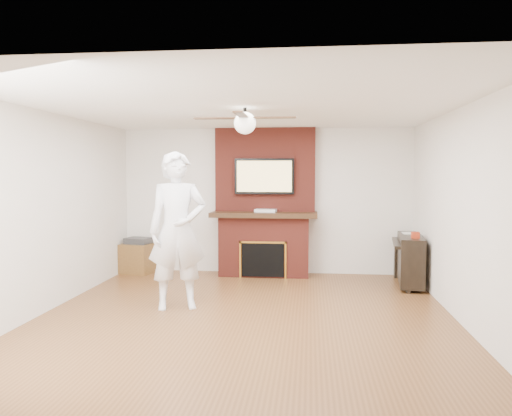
# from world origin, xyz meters

# --- Properties ---
(room_shell) EXTENTS (5.36, 5.86, 2.86)m
(room_shell) POSITION_xyz_m (0.00, 0.00, 1.25)
(room_shell) COLOR #59351A
(room_shell) RESTS_ON ground
(fireplace) EXTENTS (1.78, 0.64, 2.50)m
(fireplace) POSITION_xyz_m (0.00, 2.55, 1.00)
(fireplace) COLOR maroon
(fireplace) RESTS_ON ground
(tv) EXTENTS (1.00, 0.08, 0.60)m
(tv) POSITION_xyz_m (0.00, 2.50, 1.68)
(tv) COLOR black
(tv) RESTS_ON fireplace
(ceiling_fan) EXTENTS (1.21, 1.21, 0.31)m
(ceiling_fan) POSITION_xyz_m (-0.00, 0.00, 2.33)
(ceiling_fan) COLOR black
(ceiling_fan) RESTS_ON room_shell
(person) EXTENTS (0.86, 0.70, 2.01)m
(person) POSITION_xyz_m (-0.91, 0.31, 1.00)
(person) COLOR silver
(person) RESTS_ON ground
(side_table) EXTENTS (0.63, 0.63, 0.61)m
(side_table) POSITION_xyz_m (-2.20, 2.48, 0.28)
(side_table) COLOR brown
(side_table) RESTS_ON ground
(piano) EXTENTS (0.58, 1.22, 0.87)m
(piano) POSITION_xyz_m (2.31, 1.97, 0.42)
(piano) COLOR black
(piano) RESTS_ON ground
(cable_box) EXTENTS (0.37, 0.24, 0.05)m
(cable_box) POSITION_xyz_m (0.03, 2.45, 1.11)
(cable_box) COLOR silver
(cable_box) RESTS_ON fireplace
(candle_orange) EXTENTS (0.07, 0.07, 0.14)m
(candle_orange) POSITION_xyz_m (-0.08, 2.35, 0.07)
(candle_orange) COLOR #F6AA1D
(candle_orange) RESTS_ON ground
(candle_green) EXTENTS (0.07, 0.07, 0.10)m
(candle_green) POSITION_xyz_m (-0.11, 2.33, 0.05)
(candle_green) COLOR #4C8435
(candle_green) RESTS_ON ground
(candle_cream) EXTENTS (0.09, 0.09, 0.12)m
(candle_cream) POSITION_xyz_m (0.18, 2.39, 0.06)
(candle_cream) COLOR beige
(candle_cream) RESTS_ON ground
(candle_blue) EXTENTS (0.06, 0.06, 0.08)m
(candle_blue) POSITION_xyz_m (0.10, 2.32, 0.04)
(candle_blue) COLOR #34479C
(candle_blue) RESTS_ON ground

